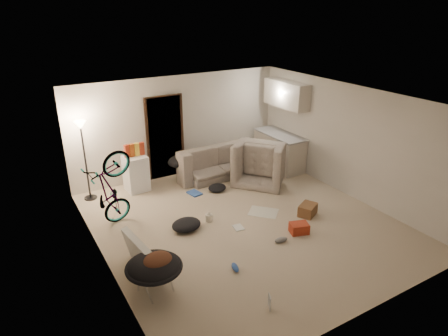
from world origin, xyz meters
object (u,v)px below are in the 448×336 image
sofa (213,163)px  bicycle (112,207)px  floor_lamp (83,144)px  drink_case_b (299,228)px  kitchen_counter (279,151)px  drink_case_a (308,210)px  armchair (263,165)px  saucer_chair (154,272)px  mini_fridge (136,173)px  tv_box (141,254)px  juicer (209,217)px

sofa → bicycle: bicycle is taller
floor_lamp → drink_case_b: size_ratio=5.29×
kitchen_counter → bicycle: bearing=-170.2°
drink_case_a → armchair: bearing=55.6°
sofa → saucer_chair: size_ratio=2.46×
kitchen_counter → mini_fridge: bearing=171.7°
sofa → mini_fridge: bearing=-4.8°
sofa → bicycle: bearing=21.1°
mini_fridge → bicycle: bearing=-128.3°
saucer_chair → tv_box: size_ratio=0.93×
sofa → saucer_chair: sofa is taller
sofa → armchair: bearing=132.7°
bicycle → tv_box: (0.00, -1.62, -0.12)m
mini_fridge → juicer: 2.30m
sofa → bicycle: 3.23m
floor_lamp → kitchen_counter: 4.95m
drink_case_b → drink_case_a: bearing=54.9°
mini_fridge → tv_box: mini_fridge is taller
kitchen_counter → drink_case_a: bearing=-114.8°
drink_case_b → floor_lamp: bearing=150.0°
floor_lamp → sofa: 3.24m
kitchen_counter → mini_fridge: size_ratio=1.78×
floor_lamp → sofa: floor_lamp is taller
kitchen_counter → sofa: bearing=165.6°
drink_case_a → drink_case_b: 0.76m
drink_case_a → mini_fridge: bearing=104.6°
sofa → drink_case_a: 2.95m
juicer → drink_case_b: bearing=-44.7°
kitchen_counter → saucer_chair: kitchen_counter is taller
floor_lamp → tv_box: floor_lamp is taller
bicycle → juicer: 1.92m
bicycle → drink_case_b: size_ratio=4.74×
floor_lamp → juicer: 3.14m
floor_lamp → armchair: bearing=-15.6°
mini_fridge → drink_case_a: mini_fridge is taller
drink_case_b → tv_box: bearing=-169.6°
bicycle → drink_case_b: (3.00, -2.05, -0.33)m
armchair → sofa: bearing=4.6°
tv_box → drink_case_b: 3.04m
bicycle → saucer_chair: size_ratio=1.87×
bicycle → kitchen_counter: bearing=-90.1°
floor_lamp → tv_box: (0.10, -3.08, -1.00)m
sofa → tv_box: (-2.97, -2.88, -0.00)m
kitchen_counter → armchair: size_ratio=1.26×
bicycle → tv_box: size_ratio=1.74×
mini_fridge → saucer_chair: size_ratio=0.97×
drink_case_b → kitchen_counter: bearing=77.6°
juicer → armchair: bearing=28.1°
kitchen_counter → drink_case_b: size_ratio=4.39×
sofa → mini_fridge: (-2.00, 0.10, 0.11)m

